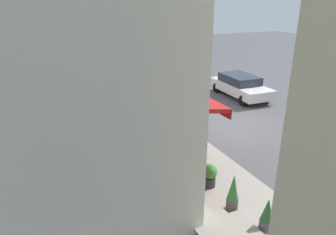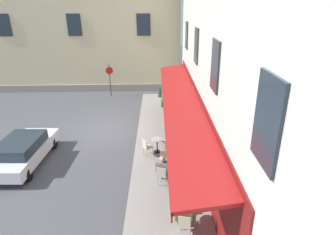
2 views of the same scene
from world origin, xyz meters
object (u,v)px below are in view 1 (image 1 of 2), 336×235
Objects in this scene: seated_patron_in_olive at (104,81)px; potted_plant_entrance_left at (233,193)px; cafe_chair_cream_corner_left at (127,92)px; potted_plant_mid_terrace at (267,214)px; cafe_chair_cream_corner_right at (139,109)px; cafe_table_mid_terrace at (104,86)px; cafe_chair_cream_kerbside at (132,99)px; potted_plant_under_sign at (210,175)px; cafe_table_streetside at (107,74)px; parked_car_white at (240,86)px; potted_plant_by_steps at (192,192)px; cafe_chair_cream_near_door at (109,87)px; cafe_chair_cream_by_window at (103,71)px; seated_companion_in_grey at (127,91)px; cafe_table_near_entrance at (148,107)px; cafe_table_far_end at (128,96)px; cafe_chair_cream_back_row at (104,83)px; cafe_chair_cream_under_awning at (155,103)px; cafe_chair_cream_facing_street at (112,74)px.

seated_patron_in_olive is 13.44m from potted_plant_entrance_left.
potted_plant_mid_terrace is (11.87, -0.05, -0.09)m from cafe_chair_cream_corner_left.
cafe_chair_cream_corner_right is 5.32m from cafe_table_mid_terrace.
potted_plant_under_sign is at bearing -1.26° from cafe_chair_cream_kerbside.
cafe_table_streetside is 0.17× the size of parked_car_white.
cafe_table_streetside is 15.93m from potted_plant_by_steps.
seated_patron_in_olive is (-1.02, -0.04, 0.17)m from cafe_chair_cream_near_door.
cafe_chair_cream_by_window is at bearing -170.83° from cafe_table_streetside.
seated_companion_in_grey reaches higher than potted_plant_entrance_left.
potted_plant_by_steps reaches higher than cafe_table_near_entrance.
seated_patron_in_olive is at bearing -166.54° from seated_companion_in_grey.
cafe_chair_cream_back_row is at bearing -171.48° from cafe_table_far_end.
cafe_table_far_end is 0.63m from cafe_chair_cream_corner_left.
cafe_chair_cream_near_door and cafe_chair_cream_by_window have the same top height.
potted_plant_under_sign is at bearing -173.14° from potted_plant_mid_terrace.
cafe_chair_cream_under_awning reaches higher than cafe_table_mid_terrace.
potted_plant_by_steps is (12.94, -0.67, -0.16)m from seated_patron_in_olive.
seated_patron_in_olive is at bearing -177.59° from cafe_chair_cream_near_door.
seated_patron_in_olive reaches higher than cafe_chair_cream_corner_right.
parked_car_white is at bearing 97.71° from cafe_table_near_entrance.
cafe_chair_cream_corner_right is 1.21× the size of cafe_table_mid_terrace.
potted_plant_mid_terrace is at bearing 0.52° from cafe_chair_cream_kerbside.
potted_plant_mid_terrace is at bearing 2.72° from cafe_chair_cream_near_door.
cafe_chair_cream_corner_left is at bearing 15.68° from seated_patron_in_olive.
cafe_table_far_end is 8.93m from potted_plant_under_sign.
cafe_table_far_end is (2.81, 0.65, 0.00)m from cafe_table_mid_terrace.
cafe_chair_cream_corner_right is 6.97m from parked_car_white.
cafe_chair_cream_under_awning is 1.21× the size of cafe_table_streetside.
potted_plant_by_steps is at bearing -43.35° from parked_car_white.
potted_plant_entrance_left is (13.64, 0.32, -0.00)m from cafe_chair_cream_back_row.
potted_plant_mid_terrace is (14.68, 0.64, -0.09)m from cafe_chair_cream_back_row.
cafe_table_mid_terrace and cafe_table_far_end have the same top height.
potted_plant_mid_terrace reaches higher than cafe_table_far_end.
potted_plant_mid_terrace is at bearing -1.68° from cafe_chair_cream_facing_street.
seated_patron_in_olive is at bearing -178.10° from potted_plant_under_sign.
cafe_table_near_entrance is 0.67× the size of potted_plant_entrance_left.
cafe_chair_cream_back_row and cafe_chair_cream_near_door have the same top height.
potted_plant_under_sign is (11.74, 0.49, -0.08)m from cafe_table_mid_terrace.
cafe_chair_cream_corner_right is 0.82× the size of potted_plant_entrance_left.
parked_car_white reaches higher than cafe_chair_cream_back_row.
cafe_table_streetside is at bearing 176.80° from cafe_table_far_end.
potted_plant_entrance_left reaches higher than cafe_chair_cream_corner_left.
potted_plant_by_steps is (7.51, -1.59, 0.07)m from cafe_table_near_entrance.
cafe_table_mid_terrace is at bearing -167.93° from cafe_chair_cream_near_door.
cafe_table_mid_terrace is at bearing -119.67° from parked_car_white.
cafe_chair_cream_by_window is at bearing 167.20° from cafe_chair_cream_back_row.
cafe_chair_cream_facing_street is 2.63m from seated_patron_in_olive.
potted_plant_mid_terrace is at bearing 41.43° from potted_plant_by_steps.
cafe_chair_cream_by_window is 16.97m from potted_plant_entrance_left.
cafe_table_streetside is at bearing 178.10° from potted_plant_under_sign.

